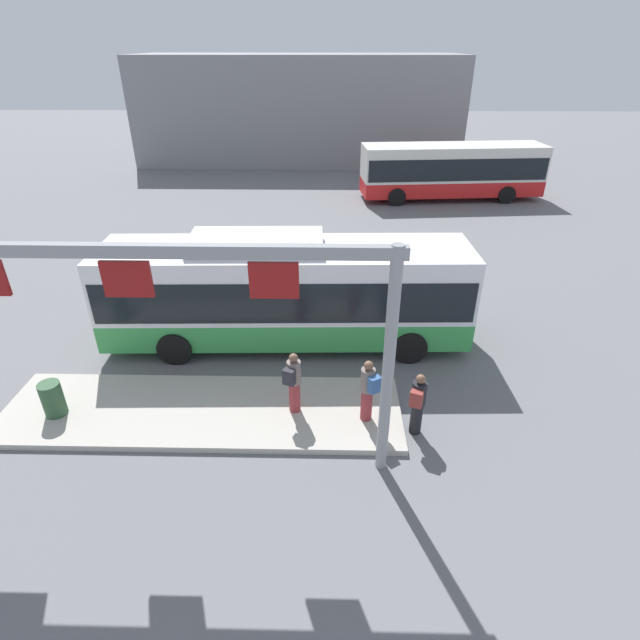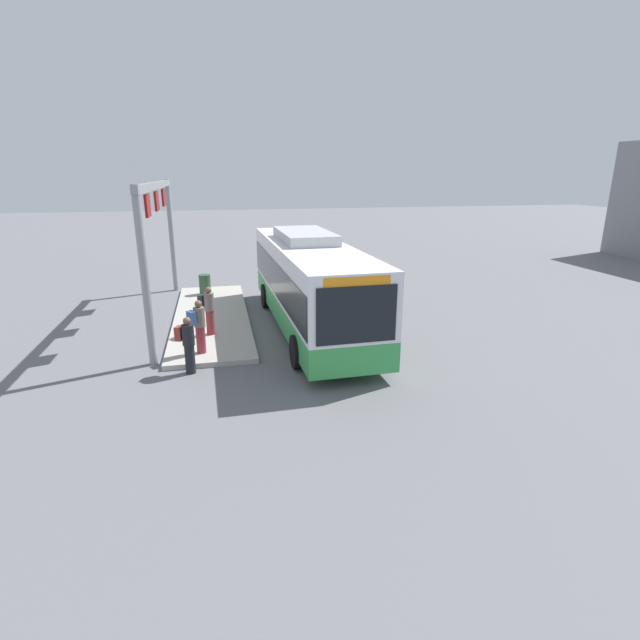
# 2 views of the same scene
# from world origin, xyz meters

# --- Properties ---
(ground_plane) EXTENTS (120.00, 120.00, 0.00)m
(ground_plane) POSITION_xyz_m (0.00, 0.00, 0.00)
(ground_plane) COLOR slate
(platform_curb) EXTENTS (10.00, 2.80, 0.16)m
(platform_curb) POSITION_xyz_m (-1.89, -3.57, 0.08)
(platform_curb) COLOR #B2ADA3
(platform_curb) RESTS_ON ground
(bus_main) EXTENTS (10.91, 2.93, 3.46)m
(bus_main) POSITION_xyz_m (-0.01, -0.00, 1.81)
(bus_main) COLOR green
(bus_main) RESTS_ON ground
(bus_background_left) EXTENTS (10.64, 3.48, 3.10)m
(bus_background_left) POSITION_xyz_m (8.37, 16.45, 1.78)
(bus_background_left) COLOR red
(bus_background_left) RESTS_ON ground
(person_boarding) EXTENTS (0.49, 0.60, 1.67)m
(person_boarding) POSITION_xyz_m (3.37, -4.16, 0.89)
(person_boarding) COLOR black
(person_boarding) RESTS_ON ground
(person_waiting_near) EXTENTS (0.54, 0.61, 1.67)m
(person_waiting_near) POSITION_xyz_m (2.23, -3.87, 1.05)
(person_waiting_near) COLOR maroon
(person_waiting_near) RESTS_ON platform_curb
(person_waiting_mid) EXTENTS (0.48, 0.60, 1.67)m
(person_waiting_mid) POSITION_xyz_m (0.44, -3.60, 1.05)
(person_waiting_mid) COLOR maroon
(person_waiting_mid) RESTS_ON platform_curb
(platform_sign_gantry) EXTENTS (10.07, 0.24, 5.20)m
(platform_sign_gantry) POSITION_xyz_m (-2.37, -5.25, 3.79)
(platform_sign_gantry) COLOR gray
(platform_sign_gantry) RESTS_ON ground
(station_building) EXTENTS (23.85, 8.00, 7.48)m
(station_building) POSITION_xyz_m (-1.13, 27.91, 3.74)
(station_building) COLOR gray
(station_building) RESTS_ON ground
(trash_bin) EXTENTS (0.52, 0.52, 0.90)m
(trash_bin) POSITION_xyz_m (-5.46, -3.83, 0.61)
(trash_bin) COLOR #2D5133
(trash_bin) RESTS_ON platform_curb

